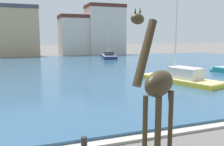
{
  "coord_description": "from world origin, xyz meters",
  "views": [
    {
      "loc": [
        -5.15,
        0.38,
        4.21
      ],
      "look_at": [
        -0.42,
        13.36,
        2.2
      ],
      "focal_mm": 39.2,
      "sensor_mm": 36.0,
      "label": 1
    }
  ],
  "objects_px": {
    "sailboat_navy": "(108,56)",
    "sailboat_yellow": "(175,78)",
    "giraffe_statue": "(158,87)",
    "mooring_bollard": "(84,143)"
  },
  "relations": [
    {
      "from": "giraffe_statue",
      "to": "sailboat_yellow",
      "type": "xyz_separation_m",
      "value": [
        8.71,
        11.58,
        -2.04
      ]
    },
    {
      "from": "giraffe_statue",
      "to": "sailboat_navy",
      "type": "bearing_deg",
      "value": 73.19
    },
    {
      "from": "sailboat_navy",
      "to": "mooring_bollard",
      "type": "xyz_separation_m",
      "value": [
        -13.79,
        -36.88,
        -0.29
      ]
    },
    {
      "from": "sailboat_navy",
      "to": "sailboat_yellow",
      "type": "bearing_deg",
      "value": -96.17
    },
    {
      "from": "giraffe_statue",
      "to": "mooring_bollard",
      "type": "xyz_separation_m",
      "value": [
        -2.18,
        1.56,
        -2.32
      ]
    },
    {
      "from": "sailboat_navy",
      "to": "mooring_bollard",
      "type": "height_order",
      "value": "sailboat_navy"
    },
    {
      "from": "sailboat_navy",
      "to": "mooring_bollard",
      "type": "relative_size",
      "value": 18.86
    },
    {
      "from": "sailboat_yellow",
      "to": "sailboat_navy",
      "type": "distance_m",
      "value": 27.02
    },
    {
      "from": "giraffe_statue",
      "to": "sailboat_yellow",
      "type": "distance_m",
      "value": 14.63
    },
    {
      "from": "sailboat_yellow",
      "to": "mooring_bollard",
      "type": "bearing_deg",
      "value": -137.38
    }
  ]
}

